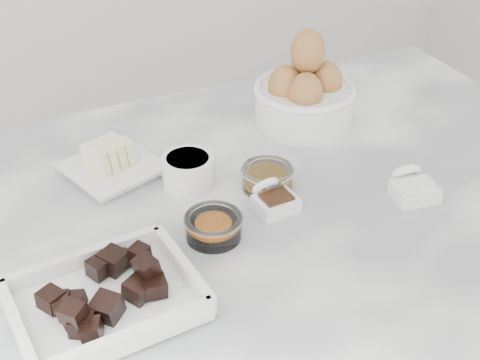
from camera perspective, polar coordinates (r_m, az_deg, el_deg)
name	(u,v)px	position (r m, az deg, el deg)	size (l,w,h in m)	color
marble_slab	(236,229)	(0.94, -0.36, -4.23)	(1.20, 0.80, 0.04)	white
chocolate_dish	(105,295)	(0.80, -11.46, -9.63)	(0.23, 0.18, 0.06)	white
butter_plate	(111,162)	(1.03, -10.98, 1.48)	(0.17, 0.17, 0.05)	white
sugar_ramekin	(188,170)	(0.99, -4.45, 0.89)	(0.08, 0.08, 0.05)	white
egg_bowl	(305,94)	(1.14, 5.54, 7.31)	(0.18, 0.18, 0.17)	white
honey_bowl	(267,177)	(0.98, 2.34, 0.25)	(0.08, 0.08, 0.03)	white
zest_bowl	(213,226)	(0.89, -2.28, -3.91)	(0.08, 0.08, 0.03)	white
vanilla_spoon	(273,199)	(0.94, 2.87, -1.62)	(0.06, 0.07, 0.04)	white
salt_spoon	(412,186)	(1.00, 14.50, -0.53)	(0.07, 0.08, 0.05)	white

